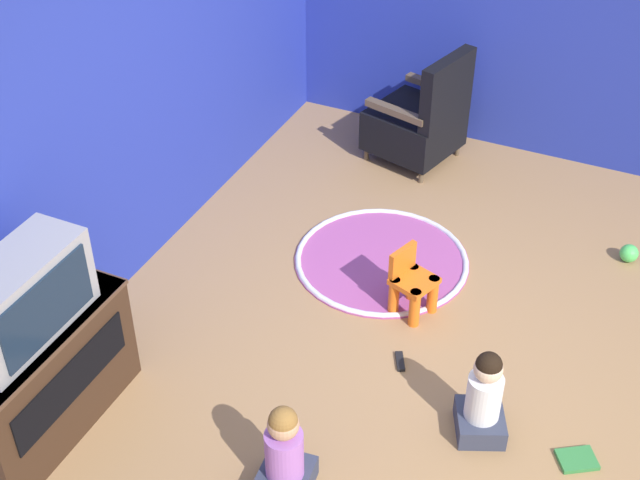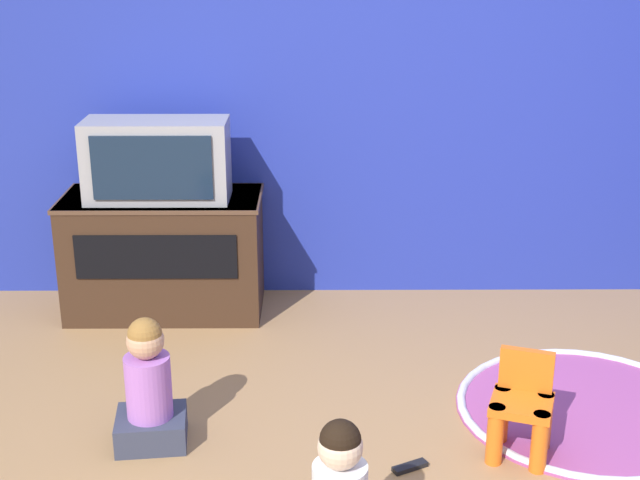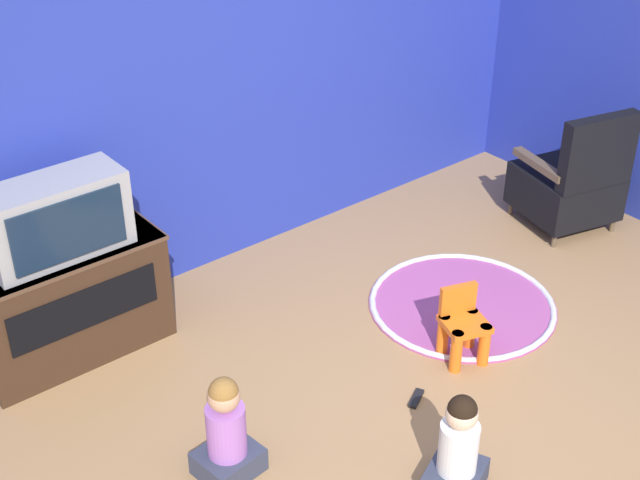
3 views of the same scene
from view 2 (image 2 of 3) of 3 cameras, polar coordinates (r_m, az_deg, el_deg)
wall_back at (r=5.06m, az=2.84°, el=11.62°), size 5.74×0.12×2.76m
tv_cabinet at (r=5.05m, az=-9.92°, el=-0.77°), size 1.09×0.53×0.67m
television at (r=4.84m, az=-10.39°, el=5.04°), size 0.76×0.33×0.43m
yellow_kid_chair at (r=3.80m, az=12.76°, el=-10.71°), size 0.31×0.30×0.44m
play_mat at (r=4.27m, az=16.66°, el=-10.31°), size 1.17×1.17×0.04m
child_watching_center at (r=3.82m, az=-10.90°, el=-9.42°), size 0.32×0.29×0.57m
remote_control at (r=3.73m, az=5.78°, el=-14.24°), size 0.15×0.11×0.02m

